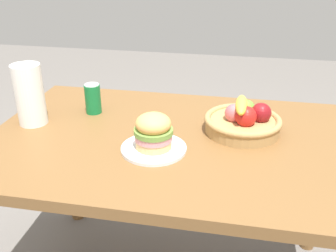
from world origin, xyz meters
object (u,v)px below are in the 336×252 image
object	(u,v)px
sandwich	(153,131)
soda_can	(93,99)
fruit_basket	(243,121)
paper_towel_roll	(30,95)
plate	(154,148)

from	to	relation	value
sandwich	soda_can	xyz separation A→B (m)	(-0.32, 0.27, -0.01)
fruit_basket	paper_towel_roll	size ratio (longest dim) A/B	1.21
plate	sandwich	world-z (taller)	sandwich
soda_can	paper_towel_roll	world-z (taller)	paper_towel_roll
soda_can	paper_towel_roll	size ratio (longest dim) A/B	0.53
paper_towel_roll	plate	bearing A→B (deg)	-13.71
sandwich	paper_towel_roll	size ratio (longest dim) A/B	0.56
sandwich	fruit_basket	world-z (taller)	sandwich
sandwich	paper_towel_roll	bearing A→B (deg)	166.29
plate	sandwich	bearing A→B (deg)	0.00
soda_can	fruit_basket	bearing A→B (deg)	-6.20
sandwich	fruit_basket	size ratio (longest dim) A/B	0.46
plate	paper_towel_roll	bearing A→B (deg)	166.29
plate	paper_towel_roll	world-z (taller)	paper_towel_roll
plate	sandwich	size ratio (longest dim) A/B	1.70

